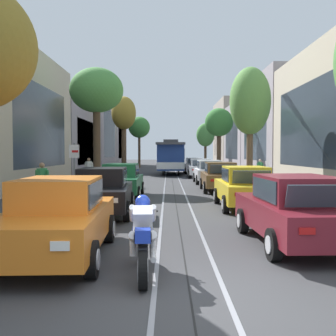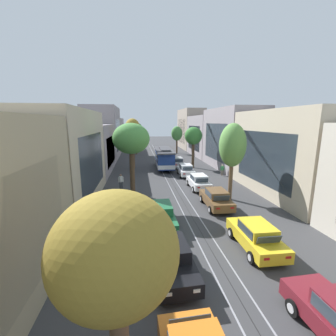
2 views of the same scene
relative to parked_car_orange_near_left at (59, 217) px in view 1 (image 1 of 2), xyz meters
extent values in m
plane|color=#38383A|center=(2.53, 24.94, -0.80)|extent=(170.43, 170.43, 0.00)
cube|color=gray|center=(2.00, 29.76, -0.79)|extent=(0.08, 76.17, 0.01)
cube|color=gray|center=(3.06, 29.76, -0.79)|extent=(0.08, 76.17, 0.01)
cube|color=black|center=(2.53, 29.76, -0.80)|extent=(0.03, 76.17, 0.01)
cube|color=#BCAD93|center=(-7.79, 16.12, 3.29)|extent=(4.84, 13.33, 8.18)
cube|color=#2D3842|center=(-5.39, 16.12, 2.88)|extent=(0.04, 9.54, 4.91)
cube|color=gray|center=(-7.54, 29.76, 2.59)|extent=(4.33, 13.33, 6.78)
cube|color=#2D3842|center=(-5.39, 29.76, 2.25)|extent=(0.04, 9.54, 4.07)
cube|color=gray|center=(-8.37, 43.39, 4.26)|extent=(5.99, 13.33, 10.13)
cube|color=#2D3842|center=(-5.39, 43.39, 3.76)|extent=(0.04, 9.54, 6.08)
cube|color=gray|center=(-7.86, 57.03, 3.24)|extent=(4.98, 13.33, 8.08)
cube|color=#2D3842|center=(-5.39, 57.03, 2.84)|extent=(0.04, 9.54, 4.85)
cube|color=#2D3842|center=(10.45, 16.12, 2.95)|extent=(0.04, 9.54, 5.00)
cube|color=gray|center=(13.09, 29.76, 3.82)|extent=(5.33, 13.33, 9.24)
cube|color=#2D3842|center=(10.45, 29.76, 3.36)|extent=(0.04, 9.54, 5.55)
cube|color=gray|center=(13.11, 43.39, 3.43)|extent=(5.37, 13.33, 8.46)
cube|color=#2D3842|center=(10.45, 43.39, 3.01)|extent=(0.04, 9.54, 5.07)
cube|color=gray|center=(12.87, 57.03, 4.46)|extent=(4.88, 13.33, 10.52)
cube|color=#2D3842|center=(10.45, 57.03, 3.93)|extent=(0.04, 9.54, 6.31)
cube|color=orange|center=(0.00, -0.04, -0.15)|extent=(1.97, 4.37, 0.66)
cube|color=orange|center=(0.00, 0.11, 0.48)|extent=(1.56, 2.12, 0.60)
cube|color=#2D3842|center=(0.03, -0.73, 0.46)|extent=(1.34, 0.27, 0.47)
cube|color=#2D3842|center=(-0.05, 1.29, 0.46)|extent=(1.30, 0.25, 0.45)
cube|color=#2D3842|center=(0.74, 0.14, 0.48)|extent=(0.10, 1.81, 0.47)
cube|color=#2D3842|center=(-0.75, 0.08, 0.48)|extent=(0.10, 1.81, 0.47)
cube|color=white|center=(0.64, -2.18, -0.05)|extent=(0.28, 0.05, 0.14)
cube|color=#B21414|center=(0.48, 2.14, -0.05)|extent=(0.28, 0.05, 0.12)
cube|color=#B21414|center=(-0.64, 2.10, -0.05)|extent=(0.28, 0.05, 0.12)
cylinder|color=black|center=(0.93, -1.34, -0.48)|extent=(0.22, 0.65, 0.64)
cylinder|color=silver|center=(1.04, -1.33, -0.48)|extent=(0.03, 0.35, 0.35)
cylinder|color=black|center=(0.83, 1.33, -0.48)|extent=(0.22, 0.65, 0.64)
cylinder|color=silver|center=(0.94, 1.33, -0.48)|extent=(0.03, 0.35, 0.35)
cylinder|color=black|center=(-0.93, 1.26, -0.48)|extent=(0.22, 0.65, 0.64)
cylinder|color=silver|center=(-1.04, 1.25, -0.48)|extent=(0.03, 0.35, 0.35)
cube|color=black|center=(0.00, 5.34, -0.15)|extent=(1.99, 4.38, 0.66)
cube|color=black|center=(-0.01, 5.49, 0.48)|extent=(1.57, 2.13, 0.60)
cube|color=#2D3842|center=(0.03, 4.66, 0.46)|extent=(1.34, 0.28, 0.47)
cube|color=#2D3842|center=(-0.06, 6.68, 0.46)|extent=(1.30, 0.26, 0.45)
cube|color=#2D3842|center=(0.74, 5.53, 0.48)|extent=(0.11, 1.81, 0.47)
cube|color=#2D3842|center=(-0.75, 5.46, 0.48)|extent=(0.11, 1.81, 0.47)
cube|color=white|center=(0.65, 3.21, -0.05)|extent=(0.28, 0.05, 0.14)
cube|color=#B21414|center=(0.46, 7.53, -0.05)|extent=(0.28, 0.05, 0.12)
cube|color=white|center=(-0.46, 3.16, -0.05)|extent=(0.28, 0.05, 0.14)
cube|color=#B21414|center=(-0.65, 7.48, -0.05)|extent=(0.28, 0.05, 0.12)
cylinder|color=black|center=(0.94, 4.05, -0.48)|extent=(0.23, 0.65, 0.64)
cylinder|color=silver|center=(1.05, 4.06, -0.48)|extent=(0.04, 0.35, 0.35)
cylinder|color=black|center=(-0.82, 3.97, -0.48)|extent=(0.23, 0.65, 0.64)
cylinder|color=silver|center=(-0.93, 3.97, -0.48)|extent=(0.04, 0.35, 0.35)
cylinder|color=black|center=(0.82, 6.71, -0.48)|extent=(0.23, 0.65, 0.64)
cylinder|color=silver|center=(0.93, 6.72, -0.48)|extent=(0.04, 0.35, 0.35)
cylinder|color=black|center=(-0.94, 6.64, -0.48)|extent=(0.23, 0.65, 0.64)
cylinder|color=silver|center=(-1.05, 6.63, -0.48)|extent=(0.04, 0.35, 0.35)
cube|color=#1E6038|center=(0.00, 10.50, -0.15)|extent=(1.80, 4.30, 0.66)
cube|color=#1E6038|center=(0.00, 10.65, 0.48)|extent=(1.48, 2.06, 0.60)
cube|color=#2D3842|center=(0.00, 9.81, 0.46)|extent=(1.33, 0.22, 0.47)
cube|color=#2D3842|center=(0.00, 11.83, 0.46)|extent=(1.30, 0.20, 0.45)
cube|color=#2D3842|center=(0.75, 10.65, 0.48)|extent=(0.03, 1.81, 0.47)
cube|color=#2D3842|center=(-0.75, 10.65, 0.48)|extent=(0.03, 1.81, 0.47)
cube|color=white|center=(0.56, 8.34, -0.05)|extent=(0.28, 0.04, 0.14)
cube|color=#B21414|center=(0.56, 12.66, -0.05)|extent=(0.28, 0.04, 0.12)
cube|color=white|center=(-0.56, 8.34, -0.05)|extent=(0.28, 0.04, 0.14)
cube|color=#B21414|center=(-0.56, 12.66, -0.05)|extent=(0.28, 0.04, 0.12)
cylinder|color=black|center=(0.88, 9.16, -0.48)|extent=(0.20, 0.64, 0.64)
cylinder|color=silver|center=(0.99, 9.16, -0.48)|extent=(0.02, 0.35, 0.35)
cylinder|color=black|center=(-0.88, 9.16, -0.48)|extent=(0.20, 0.64, 0.64)
cylinder|color=silver|center=(-0.99, 9.16, -0.48)|extent=(0.02, 0.35, 0.35)
cylinder|color=black|center=(0.88, 11.83, -0.48)|extent=(0.20, 0.64, 0.64)
cylinder|color=silver|center=(0.99, 11.83, -0.48)|extent=(0.02, 0.35, 0.35)
cylinder|color=black|center=(-0.88, 11.83, -0.48)|extent=(0.20, 0.64, 0.64)
cylinder|color=silver|center=(-0.99, 11.83, -0.48)|extent=(0.02, 0.35, 0.35)
cube|color=maroon|center=(5.08, 1.07, -0.15)|extent=(1.95, 4.36, 0.66)
cube|color=maroon|center=(5.08, 0.92, 0.48)|extent=(1.55, 2.11, 0.60)
cube|color=#2D3842|center=(5.05, 1.76, 0.46)|extent=(1.34, 0.27, 0.47)
cube|color=#2D3842|center=(5.12, -0.26, 0.46)|extent=(1.30, 0.24, 0.45)
cube|color=#2D3842|center=(4.33, 0.90, 0.48)|extent=(0.09, 1.81, 0.47)
cube|color=#2D3842|center=(5.83, 0.95, 0.48)|extent=(0.09, 1.81, 0.47)
cube|color=white|center=(4.45, 3.21, -0.05)|extent=(0.28, 0.05, 0.14)
cube|color=#B21414|center=(4.59, -1.10, -0.05)|extent=(0.28, 0.05, 0.12)
cube|color=white|center=(5.56, 3.25, -0.05)|extent=(0.28, 0.05, 0.14)
cylinder|color=black|center=(4.15, 2.38, -0.48)|extent=(0.22, 0.65, 0.64)
cylinder|color=silver|center=(4.04, 2.37, -0.48)|extent=(0.03, 0.35, 0.35)
cylinder|color=black|center=(5.91, 2.44, -0.48)|extent=(0.22, 0.65, 0.64)
cylinder|color=silver|center=(6.02, 2.44, -0.48)|extent=(0.03, 0.35, 0.35)
cylinder|color=black|center=(4.24, -0.29, -0.48)|extent=(0.22, 0.65, 0.64)
cylinder|color=silver|center=(4.13, -0.29, -0.48)|extent=(0.03, 0.35, 0.35)
cube|color=gold|center=(5.08, 6.94, -0.15)|extent=(1.85, 4.32, 0.66)
cube|color=gold|center=(5.08, 6.79, 0.48)|extent=(1.50, 2.08, 0.60)
cube|color=#2D3842|center=(5.09, 7.62, 0.46)|extent=(1.33, 0.24, 0.47)
cube|color=#2D3842|center=(5.06, 5.60, 0.46)|extent=(1.30, 0.21, 0.45)
cube|color=#2D3842|center=(4.33, 6.80, 0.48)|extent=(0.05, 1.81, 0.47)
cube|color=#2D3842|center=(5.83, 6.78, 0.48)|extent=(0.05, 1.81, 0.47)
cube|color=white|center=(4.55, 9.10, -0.05)|extent=(0.28, 0.04, 0.14)
cube|color=#B21414|center=(4.49, 4.78, -0.05)|extent=(0.28, 0.04, 0.12)
cube|color=white|center=(5.66, 9.09, -0.05)|extent=(0.28, 0.04, 0.14)
cube|color=#B21414|center=(5.61, 4.77, -0.05)|extent=(0.28, 0.04, 0.12)
cylinder|color=black|center=(4.22, 8.28, -0.48)|extent=(0.21, 0.64, 0.64)
cylinder|color=silver|center=(4.11, 8.28, -0.48)|extent=(0.02, 0.35, 0.35)
cylinder|color=black|center=(5.98, 8.26, -0.48)|extent=(0.21, 0.64, 0.64)
cylinder|color=silver|center=(6.09, 8.26, -0.48)|extent=(0.02, 0.35, 0.35)
cylinder|color=black|center=(4.18, 5.62, -0.48)|extent=(0.21, 0.64, 0.64)
cylinder|color=silver|center=(4.07, 5.62, -0.48)|extent=(0.02, 0.35, 0.35)
cylinder|color=black|center=(5.94, 5.59, -0.48)|extent=(0.21, 0.64, 0.64)
cylinder|color=silver|center=(6.05, 5.59, -0.48)|extent=(0.02, 0.35, 0.35)
cube|color=brown|center=(5.01, 13.41, -0.15)|extent=(1.87, 4.33, 0.66)
cube|color=brown|center=(5.01, 13.26, 0.48)|extent=(1.51, 2.09, 0.60)
cube|color=#2D3842|center=(5.02, 14.10, 0.46)|extent=(1.34, 0.24, 0.47)
cube|color=#2D3842|center=(4.99, 12.08, 0.46)|extent=(1.30, 0.22, 0.45)
cube|color=#2D3842|center=(4.26, 13.28, 0.48)|extent=(0.06, 1.81, 0.47)
cube|color=#2D3842|center=(5.76, 13.25, 0.48)|extent=(0.06, 1.81, 0.47)
cube|color=white|center=(4.49, 15.58, -0.05)|extent=(0.28, 0.04, 0.14)
cube|color=#B21414|center=(4.42, 11.26, -0.05)|extent=(0.28, 0.04, 0.12)
cube|color=white|center=(5.61, 15.56, -0.05)|extent=(0.28, 0.04, 0.14)
cube|color=#B21414|center=(5.53, 11.24, -0.05)|extent=(0.28, 0.04, 0.12)
cylinder|color=black|center=(4.15, 14.76, -0.48)|extent=(0.21, 0.64, 0.64)
cylinder|color=silver|center=(4.04, 14.76, -0.48)|extent=(0.03, 0.35, 0.35)
cylinder|color=black|center=(5.91, 14.73, -0.48)|extent=(0.21, 0.64, 0.64)
cylinder|color=silver|center=(6.02, 14.73, -0.48)|extent=(0.03, 0.35, 0.35)
cylinder|color=black|center=(4.11, 12.10, -0.48)|extent=(0.21, 0.64, 0.64)
cylinder|color=silver|center=(4.00, 12.10, -0.48)|extent=(0.03, 0.35, 0.35)
cylinder|color=black|center=(5.87, 12.07, -0.48)|extent=(0.21, 0.64, 0.64)
cylinder|color=silver|center=(5.98, 12.06, -0.48)|extent=(0.03, 0.35, 0.35)
cube|color=silver|center=(5.00, 19.03, -0.15)|extent=(1.81, 4.30, 0.66)
cube|color=silver|center=(5.00, 18.88, 0.48)|extent=(1.48, 2.07, 0.60)
cube|color=#2D3842|center=(5.00, 19.72, 0.46)|extent=(1.33, 0.22, 0.47)
cube|color=#2D3842|center=(5.00, 17.69, 0.46)|extent=(1.30, 0.20, 0.45)
cube|color=#2D3842|center=(4.25, 18.88, 0.48)|extent=(0.03, 1.81, 0.47)
cube|color=#2D3842|center=(5.75, 18.88, 0.48)|extent=(0.03, 1.81, 0.47)
cube|color=white|center=(4.44, 21.19, -0.05)|extent=(0.28, 0.04, 0.14)
cube|color=#B21414|center=(4.45, 16.87, -0.05)|extent=(0.28, 0.04, 0.12)
cube|color=white|center=(5.55, 21.19, -0.05)|extent=(0.28, 0.04, 0.14)
cube|color=#B21414|center=(5.56, 16.87, -0.05)|extent=(0.28, 0.04, 0.12)
cylinder|color=black|center=(4.12, 20.36, -0.48)|extent=(0.20, 0.64, 0.64)
cylinder|color=silver|center=(4.01, 20.36, -0.48)|extent=(0.02, 0.35, 0.35)
cylinder|color=black|center=(5.88, 20.36, -0.48)|extent=(0.20, 0.64, 0.64)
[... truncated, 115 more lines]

